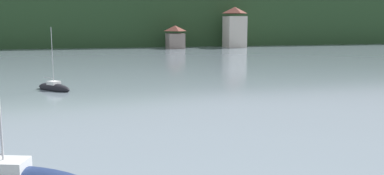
% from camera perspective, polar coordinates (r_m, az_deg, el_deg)
% --- Properties ---
extents(wooded_hillside, '(352.00, 44.04, 32.91)m').
position_cam_1_polar(wooded_hillside, '(129.48, -20.78, 7.97)').
color(wooded_hillside, '#264223').
rests_on(wooded_hillside, ground_plane).
extents(shore_building_west, '(3.96, 5.42, 5.41)m').
position_cam_1_polar(shore_building_west, '(99.97, -2.32, 6.90)').
color(shore_building_west, gray).
rests_on(shore_building_west, ground_plane).
extents(shore_building_westcentral, '(4.81, 5.64, 9.91)m').
position_cam_1_polar(shore_building_westcentral, '(104.20, 5.86, 8.13)').
color(shore_building_westcentral, beige).
rests_on(shore_building_westcentral, ground_plane).
extents(sailboat_far_5, '(3.57, 3.96, 5.94)m').
position_cam_1_polar(sailboat_far_5, '(39.70, -18.38, -0.01)').
color(sailboat_far_5, black).
rests_on(sailboat_far_5, ground_plane).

